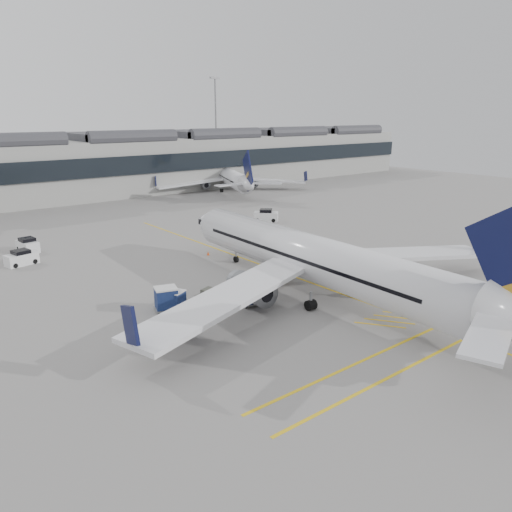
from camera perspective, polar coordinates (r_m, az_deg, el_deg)
ground at (r=40.85m, az=-0.02°, el=-7.28°), size 220.00×220.00×0.00m
terminal at (r=104.39m, az=-25.85°, el=8.91°), size 200.00×20.45×12.40m
apron_markings at (r=54.07m, az=1.64°, el=-1.39°), size 0.25×60.00×0.01m
airliner_main at (r=45.11m, az=7.27°, el=-0.52°), size 40.11×43.89×11.66m
airliner_far at (r=109.06m, az=-2.97°, el=8.95°), size 31.00×34.26×9.68m
belt_loader at (r=48.61m, az=0.32°, el=-2.80°), size 4.20×1.94×1.67m
baggage_cart_a at (r=43.59m, az=-0.68°, el=-4.22°), size 2.08×1.78×2.03m
baggage_cart_b at (r=43.20m, az=-9.14°, el=-4.93°), size 1.94×1.82×1.62m
baggage_cart_c at (r=42.98m, az=-10.23°, el=-4.76°), size 2.34×2.11×2.05m
baggage_cart_d at (r=38.28m, az=-9.09°, el=-7.66°), size 2.04×1.91×1.71m
ramp_agent_a at (r=48.93m, az=2.96°, el=-2.14°), size 0.82×0.74×1.87m
ramp_agent_b at (r=43.90m, az=-0.36°, el=-4.30°), size 0.92×0.72×1.85m
pushback_tug at (r=44.03m, az=-5.29°, el=-4.73°), size 2.85×2.29×1.39m
safety_cone_nose at (r=59.21m, az=-5.49°, el=0.32°), size 0.33×0.33×0.46m
safety_cone_engine at (r=54.30m, az=12.59°, el=-1.45°), size 0.34×0.34×0.47m
service_van_left at (r=60.88m, az=-25.23°, el=-0.22°), size 3.55×2.26×1.69m
service_van_mid at (r=66.42m, az=-24.64°, el=1.11°), size 2.04×3.49×1.70m
service_van_right at (r=77.71m, az=1.15°, el=4.62°), size 3.91×3.90×1.89m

